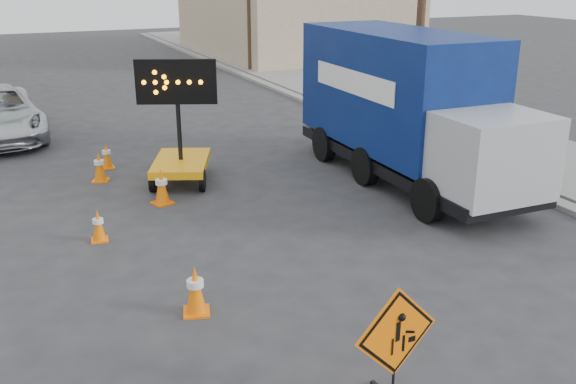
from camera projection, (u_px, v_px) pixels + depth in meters
ground at (351, 366)px, 8.51m from camera, size 100.00×100.00×0.00m
curb_right at (318, 106)px, 24.18m from camera, size 0.40×60.00×0.12m
sidewalk_right at (371, 100)px, 25.08m from camera, size 4.00×60.00×0.15m
building_right_far at (291, 14)px, 38.58m from camera, size 10.00×14.00×4.60m
construction_sign at (396, 343)px, 7.56m from camera, size 1.17×0.83×1.55m
arrow_board at (181, 155)px, 15.62m from camera, size 1.98×2.43×3.00m
box_truck at (406, 115)px, 15.47m from camera, size 2.54×7.57×3.58m
cone_a at (195, 290)px, 9.71m from camera, size 0.50×0.50×0.79m
cone_b at (98, 225)px, 12.32m from camera, size 0.36×0.36×0.64m
cone_c at (162, 186)px, 14.23m from camera, size 0.51×0.51×0.81m
cone_d at (99, 166)px, 15.75m from camera, size 0.50×0.50×0.76m
cone_e at (107, 156)px, 16.77m from camera, size 0.36×0.36×0.69m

